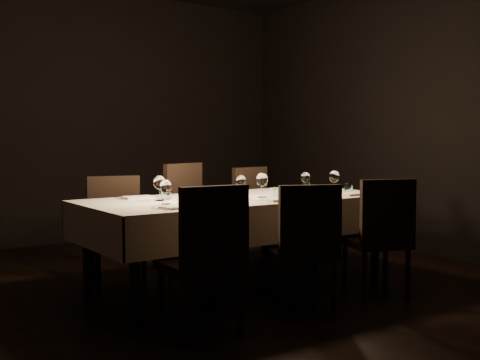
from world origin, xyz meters
TOP-DOWN VIEW (x-y plane):
  - room at (0.00, 0.00)m, footprint 5.01×6.01m
  - dining_table at (0.00, 0.00)m, footprint 2.52×1.12m
  - chair_near_left at (-0.81, -0.80)m, footprint 0.49×0.49m
  - place_setting_near_left at (-0.73, -0.22)m, footprint 0.33×0.40m
  - chair_near_center at (-0.00, -0.79)m, footprint 0.57×0.57m
  - place_setting_near_center at (0.14, -0.22)m, footprint 0.37×0.42m
  - chair_near_right at (0.79, -0.78)m, footprint 0.57×0.57m
  - place_setting_near_right at (0.93, -0.22)m, footprint 0.36×0.41m
  - chair_far_left at (-0.76, 0.72)m, footprint 0.54×0.54m
  - place_setting_far_left at (-0.65, 0.22)m, footprint 0.35×0.41m
  - chair_far_center at (0.01, 0.76)m, footprint 0.61×0.61m
  - place_setting_far_center at (0.10, 0.22)m, footprint 0.31×0.39m
  - chair_far_right at (0.76, 0.77)m, footprint 0.53×0.53m
  - place_setting_far_right at (0.80, 0.22)m, footprint 0.32×0.40m

SIDE VIEW (x-z plane):
  - chair_far_left at x=-0.76m, z-range 0.05..0.97m
  - chair_near_center at x=0.00m, z-range 0.05..0.97m
  - chair_near_right at x=0.79m, z-range 0.05..0.97m
  - chair_far_right at x=0.76m, z-range 0.05..1.00m
  - chair_near_left at x=-0.81m, z-range 0.05..1.00m
  - chair_far_center at x=0.01m, z-range 0.05..1.05m
  - dining_table at x=0.00m, z-range 0.31..1.07m
  - place_setting_far_center at x=0.10m, z-range 0.74..0.91m
  - place_setting_far_right at x=0.80m, z-range 0.74..0.91m
  - place_setting_near_left at x=-0.73m, z-range 0.74..0.92m
  - place_setting_far_left at x=-0.65m, z-range 0.74..0.93m
  - place_setting_near_right at x=0.93m, z-range 0.74..0.93m
  - place_setting_near_center at x=0.14m, z-range 0.74..0.94m
  - room at x=0.00m, z-range -0.01..3.01m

